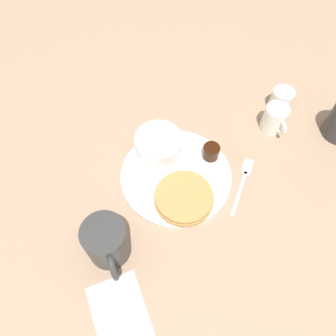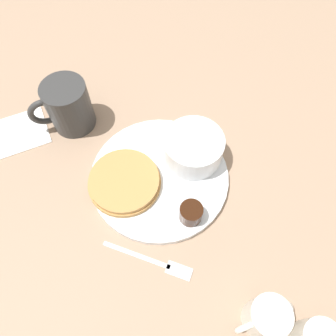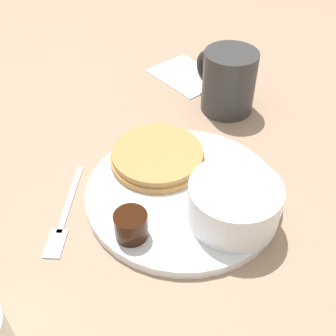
% 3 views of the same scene
% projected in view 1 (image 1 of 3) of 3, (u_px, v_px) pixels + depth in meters
% --- Properties ---
extents(ground_plane, '(4.00, 4.00, 0.00)m').
position_uv_depth(ground_plane, '(176.00, 177.00, 0.73)').
color(ground_plane, '#9E7F66').
extents(plate, '(0.24, 0.24, 0.01)m').
position_uv_depth(plate, '(176.00, 176.00, 0.72)').
color(plate, white).
rests_on(plate, ground_plane).
extents(pancake_stack, '(0.13, 0.13, 0.02)m').
position_uv_depth(pancake_stack, '(184.00, 197.00, 0.68)').
color(pancake_stack, '#B78447').
rests_on(pancake_stack, plate).
extents(bowl, '(0.10, 0.10, 0.05)m').
position_uv_depth(bowl, '(159.00, 145.00, 0.72)').
color(bowl, white).
rests_on(bowl, plate).
extents(syrup_cup, '(0.04, 0.04, 0.03)m').
position_uv_depth(syrup_cup, '(211.00, 152.00, 0.73)').
color(syrup_cup, black).
rests_on(syrup_cup, plate).
extents(butter_ramekin, '(0.04, 0.04, 0.04)m').
position_uv_depth(butter_ramekin, '(160.00, 140.00, 0.75)').
color(butter_ramekin, white).
rests_on(butter_ramekin, plate).
extents(coffee_mug, '(0.12, 0.08, 0.10)m').
position_uv_depth(coffee_mug, '(107.00, 243.00, 0.60)').
color(coffee_mug, '#333333').
rests_on(coffee_mug, ground_plane).
extents(creamer_pitcher_near, '(0.08, 0.06, 0.07)m').
position_uv_depth(creamer_pitcher_near, '(275.00, 118.00, 0.77)').
color(creamer_pitcher_near, white).
rests_on(creamer_pitcher_near, ground_plane).
extents(creamer_pitcher_far, '(0.08, 0.05, 0.06)m').
position_uv_depth(creamer_pitcher_far, '(281.00, 100.00, 0.81)').
color(creamer_pitcher_far, white).
rests_on(creamer_pitcher_far, ground_plane).
extents(fork, '(0.12, 0.11, 0.00)m').
position_uv_depth(fork, '(243.00, 179.00, 0.72)').
color(fork, silver).
rests_on(fork, ground_plane).
extents(napkin, '(0.12, 0.09, 0.00)m').
position_uv_depth(napkin, '(119.00, 312.00, 0.58)').
color(napkin, white).
rests_on(napkin, ground_plane).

